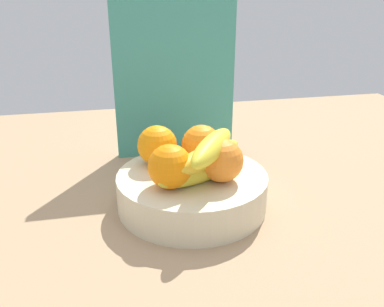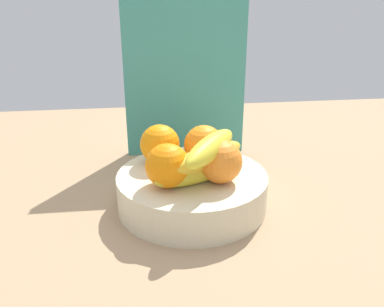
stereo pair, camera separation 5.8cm
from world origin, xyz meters
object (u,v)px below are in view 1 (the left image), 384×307
Objects in this scene: fruit_bowl at (192,190)px; orange_center at (222,161)px; orange_front_left at (157,145)px; orange_front_right at (170,167)px; orange_back_left at (201,145)px; banana_bunch at (207,158)px; cutting_board at (175,80)px.

orange_center is (4.41, -3.61, 7.00)cm from fruit_bowl.
orange_front_right is at bearing -85.87° from orange_front_left.
fruit_bowl is 3.62× the size of orange_back_left.
banana_bunch reaches higher than orange_front_right.
banana_bunch is (7.28, -9.06, 0.44)cm from orange_front_left.
fruit_bowl is at bearing -122.14° from orange_back_left.
banana_bunch is (-2.49, 0.48, 0.44)cm from orange_center.
banana_bunch reaches higher than orange_center.
banana_bunch is (-0.90, -7.61, 0.44)cm from orange_back_left.
orange_back_left is (8.18, -1.45, 0.00)cm from orange_front_left.
orange_center is at bearing -84.65° from cutting_board.
fruit_bowl is 9.02cm from orange_center.
orange_center is at bearing 3.78° from orange_front_right.
cutting_board is at bearing 86.04° from fruit_bowl.
cutting_board is at bearing 70.90° from orange_front_left.
orange_center is at bearing -78.91° from orange_back_left.
cutting_board reaches higher than fruit_bowl.
orange_center is 1.00× the size of orange_back_left.
orange_front_right is at bearing -130.60° from orange_back_left.
banana_bunch is at bearing 9.37° from orange_front_right.
fruit_bowl is 8.29cm from banana_bunch.
banana_bunch reaches higher than orange_back_left.
cutting_board reaches higher than orange_front_left.
fruit_bowl is at bearing 121.50° from banana_bunch.
orange_back_left is at bearing -86.98° from cutting_board.
orange_front_left is 8.31cm from orange_back_left.
orange_center is at bearing -39.32° from fruit_bowl.
banana_bunch reaches higher than fruit_bowl.
orange_center and orange_back_left have the same top height.
fruit_bowl is 3.62× the size of orange_front_right.
orange_front_left is at bearing 128.78° from banana_bunch.
orange_back_left is (-1.59, 8.09, 0.00)cm from orange_center.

